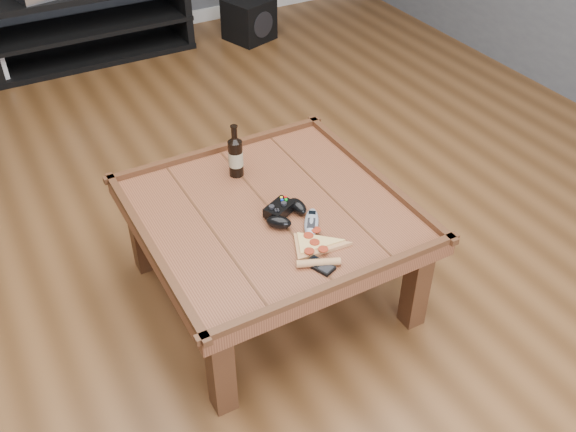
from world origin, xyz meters
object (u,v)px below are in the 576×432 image
remote_control (311,223)px  subwoofer (249,19)px  game_controller (285,212)px  smartphone (320,266)px  pizza_slice (315,247)px  coffee_table (271,221)px  beer_bottle (236,155)px  game_console (0,66)px  media_console (89,24)px

remote_control → subwoofer: bearing=102.5°
game_controller → subwoofer: bearing=41.8°
smartphone → pizza_slice: bearing=48.5°
coffee_table → pizza_slice: 0.29m
beer_bottle → game_controller: 0.36m
beer_bottle → game_console: (-0.64, 2.38, -0.44)m
game_controller → remote_control: size_ratio=1.10×
game_controller → smartphone: (-0.03, -0.31, -0.02)m
smartphone → subwoofer: (1.13, 2.87, -0.30)m
coffee_table → subwoofer: (1.13, 2.50, -0.24)m
media_console → game_console: bearing=-172.4°
media_console → game_console: size_ratio=5.90×
smartphone → remote_control: bearing=45.5°
coffee_table → game_console: bearing=103.7°
smartphone → game_console: smartphone is taller
beer_bottle → media_console: bearing=89.7°
coffee_table → subwoofer: coffee_table is taller
smartphone → remote_control: (0.09, 0.21, 0.01)m
media_console → beer_bottle: beer_bottle is taller
media_console → beer_bottle: (-0.01, -2.47, 0.30)m
pizza_slice → smartphone: (-0.03, -0.09, -0.00)m
coffee_table → beer_bottle: (-0.01, 0.28, 0.15)m
subwoofer → game_console: subwoofer is taller
beer_bottle → pizza_slice: bearing=-85.7°
coffee_table → game_console: size_ratio=4.34×
coffee_table → pizza_slice: bearing=-83.9°
coffee_table → smartphone: size_ratio=9.22×
media_console → beer_bottle: bearing=-90.3°
coffee_table → pizza_slice: pizza_slice is taller
remote_control → subwoofer: 2.87m
coffee_table → remote_control: 0.20m
beer_bottle → pizza_slice: size_ratio=0.72×
pizza_slice → remote_control: bearing=88.3°
media_console → remote_control: 2.92m
beer_bottle → subwoofer: bearing=62.8°
media_console → remote_control: media_console is taller
subwoofer → game_console: bearing=156.7°
coffee_table → beer_bottle: 0.32m
pizza_slice → remote_control: size_ratio=1.85×
beer_bottle → game_controller: bearing=-84.2°
coffee_table → game_console: coffee_table is taller
pizza_slice → beer_bottle: bearing=117.7°
media_console → pizza_slice: bearing=-89.4°
beer_bottle → game_controller: size_ratio=1.21×
smartphone → subwoofer: bearing=46.9°
beer_bottle → smartphone: (0.01, -0.66, -0.09)m
game_console → beer_bottle: bearing=-83.3°
coffee_table → smartphone: bearing=-90.3°
pizza_slice → subwoofer: bearing=91.9°
coffee_table → smartphone: 0.38m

